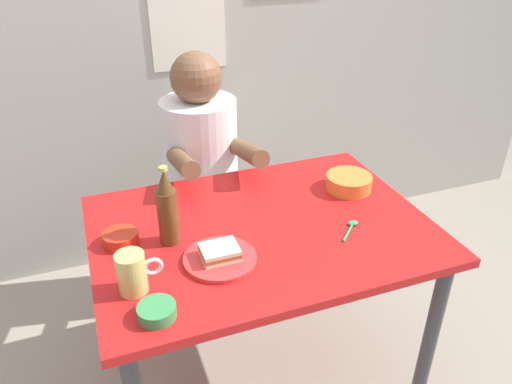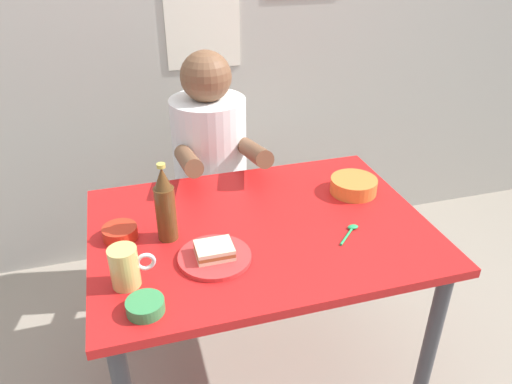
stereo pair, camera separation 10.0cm
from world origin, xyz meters
name	(u,v)px [view 1 (the left image)]	position (x,y,z in m)	size (l,w,h in m)	color
ground_plane	(260,377)	(0.00, 0.00, 0.00)	(6.00, 6.00, 0.00)	gray
dining_table	(261,248)	(0.00, 0.00, 0.65)	(1.10, 0.80, 0.74)	red
stool	(205,227)	(-0.04, 0.63, 0.35)	(0.34, 0.34, 0.45)	#4C4C51
person_seated	(201,147)	(-0.04, 0.62, 0.77)	(0.33, 0.56, 0.72)	white
plate_orange	(220,259)	(-0.18, -0.14, 0.75)	(0.22, 0.22, 0.01)	red
sandwich	(220,252)	(-0.18, -0.14, 0.77)	(0.11, 0.09, 0.04)	beige
beer_mug	(133,273)	(-0.44, -0.18, 0.80)	(0.13, 0.08, 0.12)	#D1BC66
beer_bottle	(167,209)	(-0.30, 0.02, 0.86)	(0.06, 0.06, 0.26)	#593819
soup_bowl_orange	(349,182)	(0.39, 0.12, 0.77)	(0.17, 0.17, 0.05)	orange
sauce_bowl_chili	(121,238)	(-0.45, 0.06, 0.76)	(0.11, 0.11, 0.04)	red
dip_bowl_green	(157,311)	(-0.40, -0.30, 0.76)	(0.10, 0.10, 0.03)	#388C4C
spoon	(351,227)	(0.27, -0.12, 0.75)	(0.10, 0.09, 0.01)	#26A559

